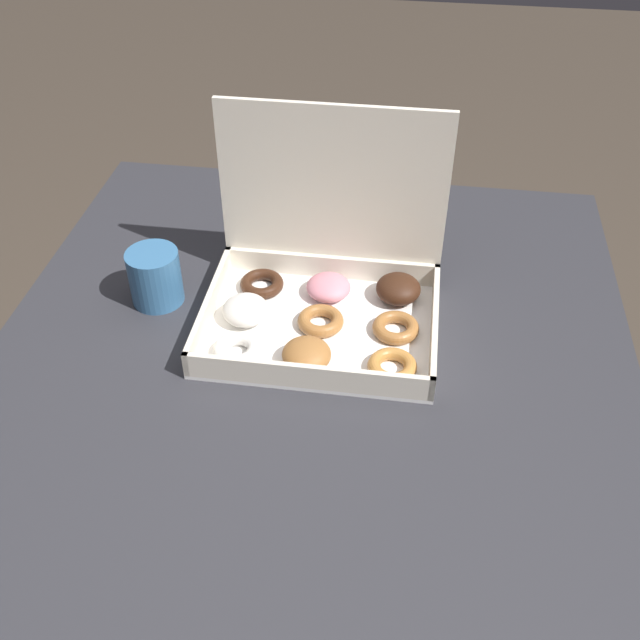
{
  "coord_description": "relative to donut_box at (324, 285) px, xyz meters",
  "views": [
    {
      "loc": [
        0.12,
        -0.75,
        1.46
      ],
      "look_at": [
        0.01,
        0.06,
        0.76
      ],
      "focal_mm": 42.0,
      "sensor_mm": 36.0,
      "label": 1
    }
  ],
  "objects": [
    {
      "name": "ground_plane",
      "position": [
        -0.01,
        -0.1,
        -0.8
      ],
      "size": [
        8.0,
        8.0,
        0.0
      ],
      "primitive_type": "plane",
      "color": "#42382D"
    },
    {
      "name": "donut_box",
      "position": [
        0.0,
        0.0,
        0.0
      ],
      "size": [
        0.33,
        0.26,
        0.29
      ],
      "color": "white",
      "rests_on": "dining_table"
    },
    {
      "name": "dining_table",
      "position": [
        -0.01,
        -0.1,
        -0.16
      ],
      "size": [
        0.9,
        1.01,
        0.74
      ],
      "color": "#2D2D33",
      "rests_on": "ground_plane"
    },
    {
      "name": "coffee_mug",
      "position": [
        -0.25,
        0.0,
        -0.01
      ],
      "size": [
        0.08,
        0.08,
        0.08
      ],
      "color": "teal",
      "rests_on": "dining_table"
    }
  ]
}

